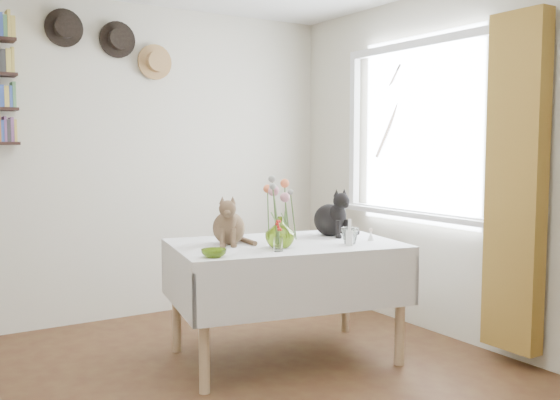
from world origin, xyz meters
TOP-DOWN VIEW (x-y plane):
  - room at (0.00, 0.00)m, footprint 4.08×4.58m
  - window at (1.97, 0.80)m, footprint 0.12×1.52m
  - curtain at (1.90, -0.12)m, footprint 0.12×0.38m
  - dining_table at (0.75, 0.74)m, footprint 1.57×1.17m
  - tabby_cat at (0.41, 0.87)m, footprint 0.32×0.34m
  - black_cat at (1.18, 0.83)m, footprint 0.23×0.29m
  - flower_vase at (0.61, 0.59)m, footprint 0.19×0.19m
  - green_bowl at (0.13, 0.51)m, footprint 0.19×0.19m
  - drinking_glass at (1.06, 0.47)m, footprint 0.12×0.12m
  - candlestick at (1.02, 0.42)m, footprint 0.05×0.05m
  - berry_jar at (0.53, 0.47)m, footprint 0.05×0.05m
  - porcelain_figurine at (1.27, 0.51)m, footprint 0.04×0.04m
  - flower_bouquet at (0.61, 0.59)m, footprint 0.17×0.13m
  - wall_hats at (0.12, 2.19)m, footprint 0.98×0.09m

SIDE VIEW (x-z plane):
  - dining_table at x=0.75m, z-range 0.19..0.96m
  - green_bowl at x=0.13m, z-range 0.76..0.81m
  - porcelain_figurine at x=1.27m, z-range 0.76..0.84m
  - drinking_glass at x=1.06m, z-range 0.76..0.87m
  - candlestick at x=1.02m, z-range 0.74..0.90m
  - flower_vase at x=0.61m, z-range 0.76..0.95m
  - berry_jar at x=0.53m, z-range 0.75..0.97m
  - tabby_cat at x=0.41m, z-range 0.76..1.08m
  - black_cat at x=1.18m, z-range 0.76..1.10m
  - flower_bouquet at x=0.61m, z-range 0.91..1.30m
  - curtain at x=1.90m, z-range 0.10..2.20m
  - room at x=0.00m, z-range -0.04..2.54m
  - window at x=1.97m, z-range 0.74..2.06m
  - wall_hats at x=0.12m, z-range 1.93..2.41m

